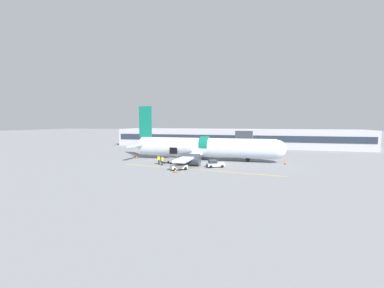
{
  "coord_description": "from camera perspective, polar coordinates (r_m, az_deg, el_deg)",
  "views": [
    {
      "loc": [
        9.53,
        -48.87,
        8.13
      ],
      "look_at": [
        -4.77,
        2.11,
        3.73
      ],
      "focal_mm": 24.0,
      "sensor_mm": 36.0,
      "label": 1
    }
  ],
  "objects": [
    {
      "name": "safety_cone_wingtip",
      "position": [
        49.28,
        1.61,
        -4.4
      ],
      "size": [
        0.55,
        0.55,
        0.63
      ],
      "color": "black",
      "rests_on": "ground_plane"
    },
    {
      "name": "terminal_strip",
      "position": [
        89.06,
        9.5,
        1.36
      ],
      "size": [
        81.18,
        14.02,
        5.91
      ],
      "color": "#B2B2B7",
      "rests_on": "ground_plane"
    },
    {
      "name": "ground_crew_supervisor",
      "position": [
        48.39,
        -3.3,
        -3.87
      ],
      "size": [
        0.58,
        0.47,
        1.67
      ],
      "color": "#1E2338",
      "rests_on": "ground_plane"
    },
    {
      "name": "ground_crew_driver",
      "position": [
        48.52,
        -2.03,
        -3.8
      ],
      "size": [
        0.51,
        0.6,
        1.75
      ],
      "color": "#1E2338",
      "rests_on": "ground_plane"
    },
    {
      "name": "baggage_tug_mid",
      "position": [
        44.39,
        -2.8,
        -4.97
      ],
      "size": [
        3.03,
        2.95,
        1.49
      ],
      "color": "silver",
      "rests_on": "ground_plane"
    },
    {
      "name": "suitcase_on_tarmac_spare",
      "position": [
        49.81,
        -3.41,
        -4.22
      ],
      "size": [
        0.42,
        0.27,
        0.85
      ],
      "color": "#721951",
      "rests_on": "ground_plane"
    },
    {
      "name": "baggage_tug_lead",
      "position": [
        47.08,
        5.1,
        -4.47
      ],
      "size": [
        3.47,
        2.63,
        1.37
      ],
      "color": "white",
      "rests_on": "ground_plane"
    },
    {
      "name": "apron_marking_line",
      "position": [
        44.69,
        1.09,
        -5.72
      ],
      "size": [
        29.55,
        3.98,
        0.01
      ],
      "color": "yellow",
      "rests_on": "ground_plane"
    },
    {
      "name": "ground_crew_loader_b",
      "position": [
        49.34,
        -6.64,
        -3.66
      ],
      "size": [
        0.61,
        0.53,
        1.78
      ],
      "color": "#1E2338",
      "rests_on": "ground_plane"
    },
    {
      "name": "jet_bridge_stub",
      "position": [
        61.88,
        11.81,
        1.42
      ],
      "size": [
        3.69,
        13.23,
        6.37
      ],
      "color": "#4C4C51",
      "rests_on": "ground_plane"
    },
    {
      "name": "airplane",
      "position": [
        55.76,
        2.43,
        -0.8
      ],
      "size": [
        33.87,
        28.79,
        11.9
      ],
      "color": "silver",
      "rests_on": "ground_plane"
    },
    {
      "name": "safety_cone_engine_left",
      "position": [
        42.34,
        -3.71,
        -5.97
      ],
      "size": [
        0.6,
        0.6,
        0.56
      ],
      "color": "black",
      "rests_on": "ground_plane"
    },
    {
      "name": "ground_plane",
      "position": [
        50.44,
        4.59,
        -4.53
      ],
      "size": [
        500.0,
        500.0,
        0.0
      ],
      "primitive_type": "plane",
      "color": "gray"
    },
    {
      "name": "suitcase_on_tarmac_upright",
      "position": [
        53.05,
        -6.83,
        -3.74
      ],
      "size": [
        0.5,
        0.22,
        0.75
      ],
      "color": "#2D2D33",
      "rests_on": "ground_plane"
    },
    {
      "name": "safety_cone_tail",
      "position": [
        59.9,
        -12.14,
        -2.88
      ],
      "size": [
        0.47,
        0.47,
        0.61
      ],
      "color": "black",
      "rests_on": "ground_plane"
    },
    {
      "name": "safety_cone_nose",
      "position": [
        53.85,
        20.07,
        -3.86
      ],
      "size": [
        0.56,
        0.56,
        0.72
      ],
      "color": "black",
      "rests_on": "ground_plane"
    },
    {
      "name": "ground_crew_loader_a",
      "position": [
        50.57,
        -7.42,
        -3.45
      ],
      "size": [
        0.56,
        0.59,
        1.8
      ],
      "color": "#2D2D33",
      "rests_on": "ground_plane"
    },
    {
      "name": "baggage_cart_loading",
      "position": [
        51.44,
        -4.9,
        -3.73
      ],
      "size": [
        3.4,
        2.17,
        1.19
      ],
      "color": "#999BA0",
      "rests_on": "ground_plane"
    }
  ]
}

